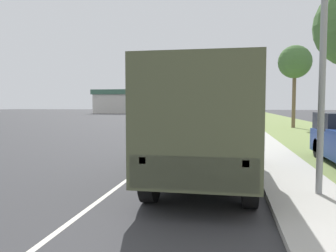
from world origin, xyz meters
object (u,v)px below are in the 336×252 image
(car_nearest_ahead, at_px, (210,127))
(car_second_ahead, at_px, (171,121))
(car_third_ahead, at_px, (191,116))
(military_truck, at_px, (206,121))

(car_nearest_ahead, bearing_deg, car_second_ahead, 116.02)
(car_nearest_ahead, xyz_separation_m, car_third_ahead, (-3.34, 18.92, -0.02))
(military_truck, bearing_deg, car_nearest_ahead, 92.67)
(car_nearest_ahead, relative_size, car_third_ahead, 1.11)
(military_truck, height_order, car_third_ahead, military_truck)
(military_truck, relative_size, car_nearest_ahead, 1.50)
(car_nearest_ahead, height_order, car_third_ahead, car_nearest_ahead)
(military_truck, relative_size, car_second_ahead, 1.56)
(military_truck, distance_m, car_second_ahead, 19.94)
(car_second_ahead, xyz_separation_m, car_third_ahead, (0.46, 11.13, 0.05))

